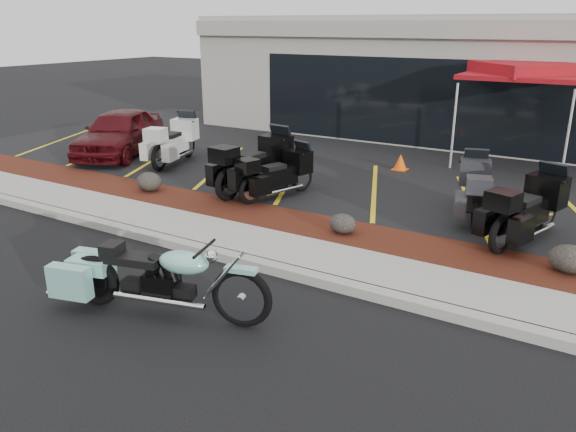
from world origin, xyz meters
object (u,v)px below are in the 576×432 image
Objects in this scene: touring_white at (187,134)px; parked_car at (119,132)px; hero_cruiser at (242,289)px; popup_canopy at (525,72)px; traffic_cone at (400,162)px.

parked_car is (-1.87, -0.77, -0.01)m from touring_white.
touring_white reaches higher than parked_car.
hero_cruiser is 10.93m from popup_canopy.
hero_cruiser is at bearing -58.22° from parked_car.
touring_white is 5.95m from traffic_cone.
hero_cruiser is 9.45m from touring_white.
touring_white is at bearing 120.39° from hero_cruiser.
hero_cruiser is 7.61× the size of traffic_cone.
parked_car is at bearing 130.76° from hero_cruiser.
traffic_cone is (-1.00, 8.44, -0.19)m from hero_cruiser.
touring_white is 0.67× the size of popup_canopy.
popup_canopy is (1.39, 10.65, 2.02)m from hero_cruiser.
touring_white is 2.02m from parked_car.
hero_cruiser is 8.50m from traffic_cone.
hero_cruiser is at bearing -149.47° from touring_white.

